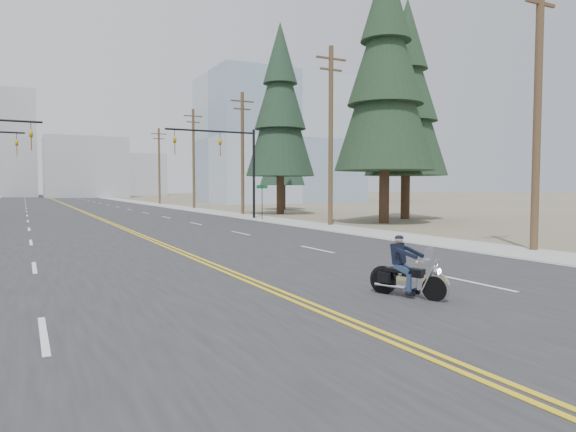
{
  "coord_description": "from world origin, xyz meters",
  "views": [
    {
      "loc": [
        -5.24,
        -5.34,
        2.49
      ],
      "look_at": [
        1.94,
        8.56,
        1.6
      ],
      "focal_mm": 32.0,
      "sensor_mm": 36.0,
      "label": 1
    }
  ],
  "objects": [
    {
      "name": "ground_plane",
      "position": [
        0.0,
        0.0,
        0.0
      ],
      "size": [
        400.0,
        400.0,
        0.0
      ],
      "primitive_type": "plane",
      "color": "#776D56",
      "rests_on": "ground"
    },
    {
      "name": "road",
      "position": [
        0.0,
        70.0,
        0.01
      ],
      "size": [
        20.0,
        200.0,
        0.01
      ],
      "primitive_type": "cube",
      "color": "#303033",
      "rests_on": "ground"
    },
    {
      "name": "sidewalk_right",
      "position": [
        11.5,
        70.0,
        0.01
      ],
      "size": [
        3.0,
        200.0,
        0.01
      ],
      "primitive_type": "cube",
      "color": "#A5A5A0",
      "rests_on": "ground"
    },
    {
      "name": "traffic_mast_right",
      "position": [
        8.98,
        32.0,
        4.94
      ],
      "size": [
        7.1,
        0.26,
        7.0
      ],
      "color": "black",
      "rests_on": "ground"
    },
    {
      "name": "street_sign",
      "position": [
        10.8,
        30.0,
        1.8
      ],
      "size": [
        0.9,
        0.06,
        2.62
      ],
      "color": "black",
      "rests_on": "ground"
    },
    {
      "name": "utility_pole_a",
      "position": [
        12.5,
        8.0,
        5.73
      ],
      "size": [
        2.2,
        0.3,
        11.0
      ],
      "color": "brown",
      "rests_on": "ground"
    },
    {
      "name": "utility_pole_b",
      "position": [
        12.5,
        23.0,
        5.98
      ],
      "size": [
        2.2,
        0.3,
        11.5
      ],
      "color": "brown",
      "rests_on": "ground"
    },
    {
      "name": "utility_pole_c",
      "position": [
        12.5,
        38.0,
        5.73
      ],
      "size": [
        2.2,
        0.3,
        11.0
      ],
      "color": "brown",
      "rests_on": "ground"
    },
    {
      "name": "utility_pole_d",
      "position": [
        12.5,
        53.0,
        5.98
      ],
      "size": [
        2.2,
        0.3,
        11.5
      ],
      "color": "brown",
      "rests_on": "ground"
    },
    {
      "name": "utility_pole_e",
      "position": [
        12.5,
        70.0,
        5.73
      ],
      "size": [
        2.2,
        0.3,
        11.0
      ],
      "color": "brown",
      "rests_on": "ground"
    },
    {
      "name": "glass_building",
      "position": [
        32.0,
        70.0,
        10.0
      ],
      "size": [
        24.0,
        16.0,
        20.0
      ],
      "primitive_type": "cube",
      "color": "#9EB5CC",
      "rests_on": "ground"
    },
    {
      "name": "haze_bldg_b",
      "position": [
        8.0,
        125.0,
        7.0
      ],
      "size": [
        18.0,
        14.0,
        14.0
      ],
      "primitive_type": "cube",
      "color": "#ADB2B7",
      "rests_on": "ground"
    },
    {
      "name": "haze_bldg_c",
      "position": [
        40.0,
        110.0,
        9.0
      ],
      "size": [
        16.0,
        12.0,
        18.0
      ],
      "primitive_type": "cube",
      "color": "#B7BCC6",
      "rests_on": "ground"
    },
    {
      "name": "haze_bldg_e",
      "position": [
        25.0,
        150.0,
        6.0
      ],
      "size": [
        14.0,
        14.0,
        12.0
      ],
      "primitive_type": "cube",
      "color": "#B7BCC6",
      "rests_on": "ground"
    },
    {
      "name": "motorcyclist",
      "position": [
        2.4,
        3.56,
        0.7
      ],
      "size": [
        1.38,
        1.95,
        1.4
      ],
      "primitive_type": null,
      "rotation": [
        0.0,
        0.0,
        3.52
      ],
      "color": "black",
      "rests_on": "ground"
    },
    {
      "name": "conifer_near",
      "position": [
        16.72,
        22.84,
        10.37
      ],
      "size": [
        6.82,
        6.82,
        18.05
      ],
      "rotation": [
        0.0,
        0.0,
        -0.01
      ],
      "color": "#382619",
      "rests_on": "ground"
    },
    {
      "name": "conifer_mid",
      "position": [
        21.15,
        25.89,
        9.69
      ],
      "size": [
        6.33,
        6.33,
        16.88
      ],
      "rotation": [
        0.0,
        0.0,
        -0.32
      ],
      "color": "#382619",
      "rests_on": "ground"
    },
    {
      "name": "conifer_tall",
      "position": [
        15.76,
        36.88,
        10.0
      ],
      "size": [
        6.27,
        6.27,
        17.41
      ],
      "rotation": [
        0.0,
        0.0,
        -0.41
      ],
      "color": "#382619",
      "rests_on": "ground"
    },
    {
      "name": "conifer_far",
      "position": [
        20.28,
        45.43,
        7.67
      ],
      "size": [
        4.99,
        4.99,
        13.37
      ],
      "rotation": [
        0.0,
        0.0,
        0.09
      ],
      "color": "#382619",
      "rests_on": "ground"
    }
  ]
}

